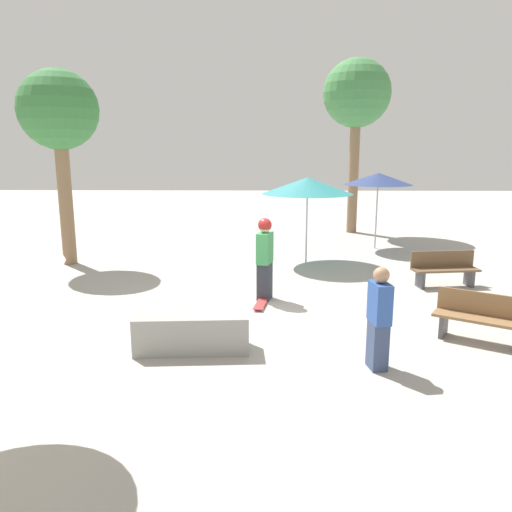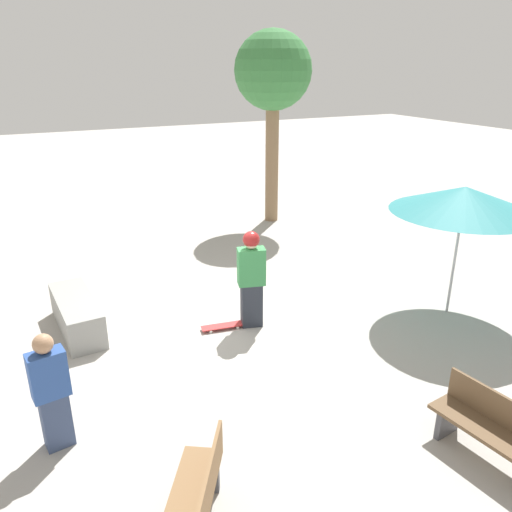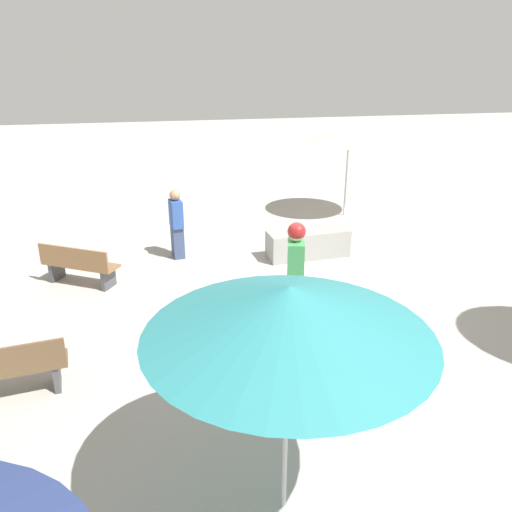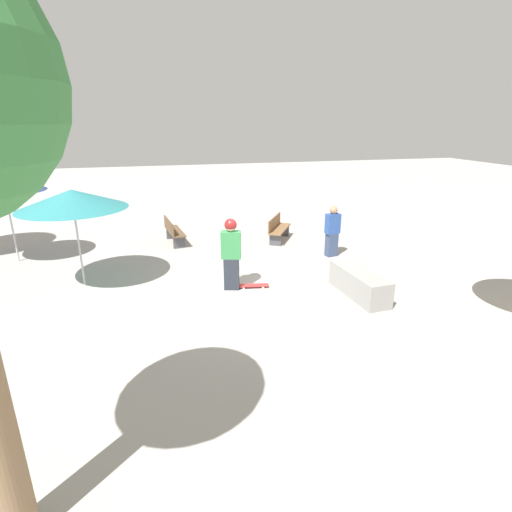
% 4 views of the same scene
% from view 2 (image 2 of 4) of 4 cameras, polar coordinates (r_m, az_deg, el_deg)
% --- Properties ---
extents(ground_plane, '(60.00, 60.00, 0.00)m').
position_cam_2_polar(ground_plane, '(9.42, -6.64, -7.75)').
color(ground_plane, '#ADA8A0').
extents(skater_main, '(0.54, 0.39, 1.82)m').
position_cam_2_polar(skater_main, '(8.91, -0.53, -2.30)').
color(skater_main, '#282D38').
rests_on(skater_main, ground_plane).
extents(skateboard, '(0.82, 0.32, 0.07)m').
position_cam_2_polar(skateboard, '(9.20, -3.77, -7.98)').
color(skateboard, red).
rests_on(skateboard, ground_plane).
extents(concrete_ledge, '(0.74, 1.91, 0.63)m').
position_cam_2_polar(concrete_ledge, '(9.58, -19.78, -6.31)').
color(concrete_ledge, gray).
rests_on(concrete_ledge, ground_plane).
extents(bench_near, '(1.21, 1.59, 0.85)m').
position_cam_2_polar(bench_near, '(5.58, -7.06, -26.60)').
color(bench_near, '#47474C').
rests_on(bench_near, ground_plane).
extents(bench_far, '(0.64, 1.64, 0.85)m').
position_cam_2_polar(bench_far, '(6.93, 25.90, -17.77)').
color(bench_far, '#47474C').
rests_on(bench_far, ground_plane).
extents(shade_umbrella_teal, '(2.60, 2.60, 2.49)m').
position_cam_2_polar(shade_umbrella_teal, '(9.74, 22.68, 5.99)').
color(shade_umbrella_teal, '#B7B7BC').
rests_on(shade_umbrella_teal, ground_plane).
extents(palm_tree_center_right, '(2.18, 2.18, 5.42)m').
position_cam_2_polar(palm_tree_center_right, '(14.78, 1.94, 19.96)').
color(palm_tree_center_right, '#896B4C').
rests_on(palm_tree_center_right, ground_plane).
extents(bystander_watching, '(0.47, 0.30, 1.59)m').
position_cam_2_polar(bystander_watching, '(6.78, -22.34, -14.18)').
color(bystander_watching, '#38476B').
rests_on(bystander_watching, ground_plane).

